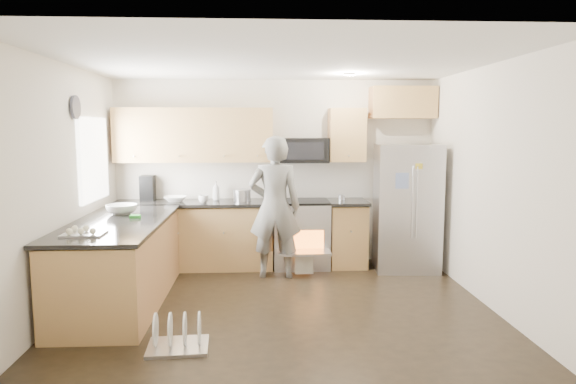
{
  "coord_description": "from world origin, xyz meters",
  "views": [
    {
      "loc": [
        -0.2,
        -5.32,
        1.92
      ],
      "look_at": [
        0.11,
        0.5,
        1.2
      ],
      "focal_mm": 32.0,
      "sensor_mm": 36.0,
      "label": 1
    }
  ],
  "objects": [
    {
      "name": "stove_range",
      "position": [
        0.35,
        1.69,
        0.68
      ],
      "size": [
        0.76,
        0.97,
        1.79
      ],
      "color": "#B7B7BC",
      "rests_on": "ground"
    },
    {
      "name": "ground",
      "position": [
        0.0,
        0.0,
        0.0
      ],
      "size": [
        4.5,
        4.5,
        0.0
      ],
      "primitive_type": "plane",
      "color": "black",
      "rests_on": "ground"
    },
    {
      "name": "dish_rack",
      "position": [
        -0.94,
        -0.98,
        0.09
      ],
      "size": [
        0.55,
        0.45,
        0.32
      ],
      "rotation": [
        0.0,
        0.0,
        0.06
      ],
      "color": "#B7B7BC",
      "rests_on": "ground"
    },
    {
      "name": "back_cabinet_run",
      "position": [
        -0.59,
        1.75,
        0.96
      ],
      "size": [
        4.45,
        0.64,
        2.5
      ],
      "color": "#B07446",
      "rests_on": "ground"
    },
    {
      "name": "room_shell",
      "position": [
        -0.04,
        0.02,
        1.67
      ],
      "size": [
        4.54,
        4.04,
        2.62
      ],
      "color": "silver",
      "rests_on": "ground"
    },
    {
      "name": "person",
      "position": [
        -0.03,
        1.2,
        0.92
      ],
      "size": [
        0.68,
        0.46,
        1.83
      ],
      "primitive_type": "imported",
      "rotation": [
        0.0,
        0.0,
        3.11
      ],
      "color": "slate",
      "rests_on": "ground"
    },
    {
      "name": "peninsula",
      "position": [
        -1.75,
        0.25,
        0.46
      ],
      "size": [
        0.96,
        2.36,
        1.04
      ],
      "color": "#B07446",
      "rests_on": "ground"
    },
    {
      "name": "refrigerator",
      "position": [
        1.77,
        1.45,
        0.86
      ],
      "size": [
        0.89,
        0.72,
        1.71
      ],
      "rotation": [
        0.0,
        0.0,
        -0.09
      ],
      "color": "#B7B7BC",
      "rests_on": "ground"
    }
  ]
}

